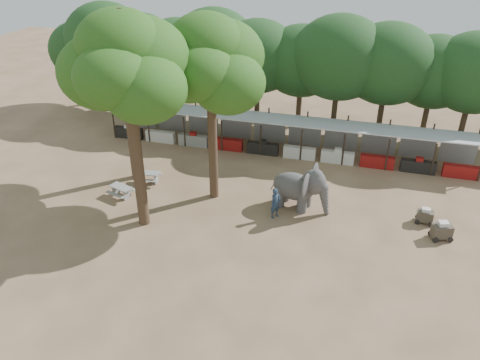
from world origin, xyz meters
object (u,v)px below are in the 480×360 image
(yard_tree_center, at_px, (126,67))
(handler, at_px, (275,203))
(yard_tree_left, at_px, (122,58))
(cart_front, at_px, (442,230))
(picnic_table_near, at_px, (121,190))
(cart_back, at_px, (425,216))
(elephant, at_px, (301,187))
(picnic_table_far, at_px, (149,176))
(yard_tree_back, at_px, (209,63))

(yard_tree_center, relative_size, handler, 6.27)
(yard_tree_left, bearing_deg, cart_front, -6.48)
(picnic_table_near, xyz_separation_m, cart_back, (18.54, 2.05, 0.00))
(picnic_table_near, relative_size, cart_front, 1.37)
(elephant, bearing_deg, yard_tree_left, -173.76)
(yard_tree_left, relative_size, picnic_table_near, 6.05)
(elephant, xyz_separation_m, picnic_table_far, (-10.32, 0.44, -0.94))
(yard_tree_left, bearing_deg, picnic_table_near, -81.42)
(cart_front, bearing_deg, elephant, 154.52)
(yard_tree_center, xyz_separation_m, picnic_table_far, (-1.68, 4.34, -8.72))
(yard_tree_center, xyz_separation_m, yard_tree_back, (3.00, 4.00, -0.67))
(elephant, height_order, cart_back, elephant)
(elephant, relative_size, cart_front, 2.88)
(handler, bearing_deg, picnic_table_far, 114.53)
(yard_tree_left, bearing_deg, yard_tree_center, -59.04)
(elephant, bearing_deg, yard_tree_back, -169.37)
(yard_tree_center, height_order, yard_tree_back, yard_tree_center)
(yard_tree_left, xyz_separation_m, picnic_table_far, (1.32, -0.66, -7.71))
(elephant, relative_size, cart_back, 3.57)
(cart_back, bearing_deg, yard_tree_back, -173.79)
(yard_tree_center, bearing_deg, cart_back, 14.68)
(yard_tree_left, bearing_deg, cart_back, -2.47)
(cart_back, bearing_deg, picnic_table_far, -175.11)
(elephant, height_order, handler, elephant)
(yard_tree_left, distance_m, picnic_table_far, 7.85)
(yard_tree_center, bearing_deg, yard_tree_left, 120.96)
(picnic_table_near, distance_m, picnic_table_far, 2.38)
(yard_tree_center, relative_size, cart_back, 11.26)
(yard_tree_left, relative_size, yard_tree_center, 0.92)
(picnic_table_near, bearing_deg, handler, 19.59)
(handler, distance_m, cart_front, 9.36)
(yard_tree_left, relative_size, picnic_table_far, 6.67)
(picnic_table_far, height_order, cart_back, cart_back)
(elephant, xyz_separation_m, cart_back, (7.33, 0.28, -0.94))
(yard_tree_center, relative_size, elephant, 3.15)
(yard_tree_center, distance_m, cart_back, 18.67)
(cart_front, bearing_deg, yard_tree_center, 171.91)
(yard_tree_center, distance_m, picnic_table_far, 9.89)
(yard_tree_back, bearing_deg, yard_tree_left, 170.54)
(yard_tree_back, distance_m, picnic_table_near, 9.97)
(yard_tree_back, bearing_deg, cart_back, 0.81)
(yard_tree_back, xyz_separation_m, picnic_table_near, (-5.57, -1.86, -8.06))
(yard_tree_back, relative_size, picnic_table_far, 6.88)
(yard_tree_left, distance_m, picnic_table_near, 8.24)
(yard_tree_left, xyz_separation_m, cart_front, (19.76, -2.24, -7.64))
(yard_tree_back, relative_size, elephant, 2.97)
(elephant, bearing_deg, picnic_table_near, -159.42)
(picnic_table_far, bearing_deg, cart_front, -12.61)
(yard_tree_left, height_order, yard_tree_back, yard_tree_back)
(handler, distance_m, cart_back, 8.75)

